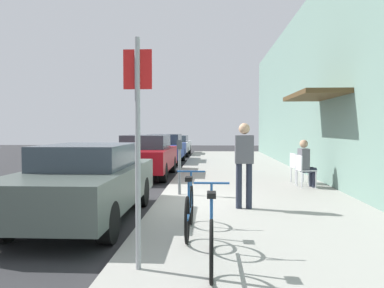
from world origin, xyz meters
The scene contains 15 objects.
ground_plane centered at (0.00, 0.00, 0.00)m, with size 60.00×60.00×0.00m, color #2D2D30.
sidewalk_slab centered at (2.25, 2.00, 0.06)m, with size 4.50×32.00×0.12m, color #9E9B93.
building_facade centered at (4.65, 2.00, 3.09)m, with size 1.40×32.00×6.19m.
parked_car_0 centered at (-1.10, -1.63, 0.74)m, with size 1.80×4.40×1.41m.
parked_car_1 centered at (-1.10, 4.74, 0.77)m, with size 1.80×4.40×1.48m.
parked_car_2 centered at (-1.10, 10.13, 0.74)m, with size 1.80×4.40×1.44m.
parked_car_3 centered at (-1.10, 15.52, 0.68)m, with size 1.80×4.40×1.28m.
parking_meter centered at (0.45, 0.56, 0.89)m, with size 0.12×0.10×1.32m.
street_sign centered at (0.40, -4.29, 1.64)m, with size 0.32×0.06×2.60m.
bicycle_0 centered at (1.23, -4.11, 0.48)m, with size 0.46×1.71×0.90m.
bicycle_1 centered at (0.89, -2.80, 0.48)m, with size 0.46×1.71×0.90m.
cafe_chair_0 centered at (3.72, 1.87, 0.62)m, with size 0.49×0.49×0.87m.
seated_patron_0 centered at (3.78, 1.88, 0.82)m, with size 0.46×0.40×1.29m.
cafe_chair_1 centered at (3.72, 2.64, 0.62)m, with size 0.51×0.51×0.87m.
pedestrian_standing centered at (1.87, -0.97, 1.12)m, with size 0.36×0.22×1.70m.
Camera 1 is at (1.23, -8.45, 1.71)m, focal length 35.20 mm.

